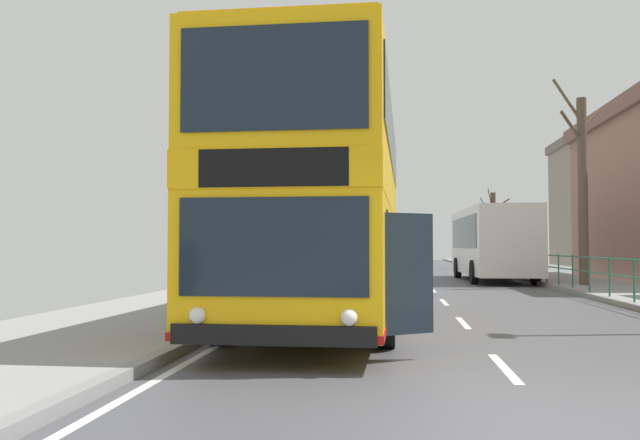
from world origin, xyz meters
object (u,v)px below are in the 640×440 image
object	(u,v)px
background_bus_far_lane	(492,242)
background_building_00	(633,200)
bare_tree_far_00	(582,185)
bare_tree_far_01	(494,228)
double_decker_bus_main	(327,205)

from	to	relation	value
background_bus_far_lane	background_building_00	world-z (taller)	background_building_00
bare_tree_far_00	bare_tree_far_01	bearing A→B (deg)	90.07
bare_tree_far_01	background_building_00	distance (m)	14.22
double_decker_bus_main	bare_tree_far_01	world-z (taller)	bare_tree_far_01
bare_tree_far_00	bare_tree_far_01	size ratio (longest dim) A/B	1.44
double_decker_bus_main	bare_tree_far_01	size ratio (longest dim) A/B	2.10
background_bus_far_lane	background_building_00	size ratio (longest dim) A/B	0.76
background_building_00	bare_tree_far_01	bearing A→B (deg)	-145.96
bare_tree_far_00	background_building_00	bearing A→B (deg)	67.94
background_bus_far_lane	bare_tree_far_01	bearing A→B (deg)	81.29
double_decker_bus_main	background_bus_far_lane	distance (m)	17.58
double_decker_bus_main	bare_tree_far_00	world-z (taller)	bare_tree_far_00
background_bus_far_lane	bare_tree_far_01	world-z (taller)	bare_tree_far_01
bare_tree_far_01	double_decker_bus_main	bearing A→B (deg)	-103.93
double_decker_bus_main	bare_tree_far_00	size ratio (longest dim) A/B	1.46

